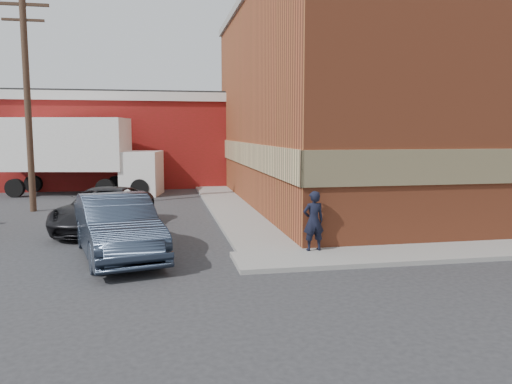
{
  "coord_description": "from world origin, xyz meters",
  "views": [
    {
      "loc": [
        -2.24,
        -12.84,
        3.29
      ],
      "look_at": [
        0.59,
        1.98,
        1.46
      ],
      "focal_mm": 35.0,
      "sensor_mm": 36.0,
      "label": 1
    }
  ],
  "objects": [
    {
      "name": "suv_a",
      "position": [
        -4.14,
        4.41,
        0.7
      ],
      "size": [
        3.4,
        5.45,
        1.41
      ],
      "primitive_type": "imported",
      "rotation": [
        0.0,
        0.0,
        -0.23
      ],
      "color": "black",
      "rests_on": "ground"
    },
    {
      "name": "box_truck",
      "position": [
        -6.3,
        14.34,
        2.3
      ],
      "size": [
        8.39,
        3.9,
        3.99
      ],
      "rotation": [
        0.0,
        0.0,
        -0.19
      ],
      "color": "white",
      "rests_on": "ground"
    },
    {
      "name": "man",
      "position": [
        1.73,
        -0.25,
        0.92
      ],
      "size": [
        0.62,
        0.43,
        1.61
      ],
      "primitive_type": "imported",
      "rotation": [
        0.0,
        0.0,
        3.22
      ],
      "color": "black",
      "rests_on": "sidewalk_south"
    },
    {
      "name": "ground",
      "position": [
        0.0,
        0.0,
        0.0
      ],
      "size": [
        90.0,
        90.0,
        0.0
      ],
      "primitive_type": "plane",
      "color": "#28282B",
      "rests_on": "ground"
    },
    {
      "name": "utility_pole",
      "position": [
        -7.5,
        9.0,
        4.75
      ],
      "size": [
        2.0,
        0.26,
        9.0
      ],
      "color": "#473223",
      "rests_on": "ground"
    },
    {
      "name": "brick_building",
      "position": [
        8.5,
        9.0,
        4.68
      ],
      "size": [
        14.25,
        18.25,
        9.36
      ],
      "color": "#9E4728",
      "rests_on": "ground"
    },
    {
      "name": "sidewalk_west",
      "position": [
        0.6,
        9.0,
        0.06
      ],
      "size": [
        1.8,
        18.0,
        0.12
      ],
      "primitive_type": "cube",
      "color": "gray",
      "rests_on": "ground"
    },
    {
      "name": "sedan",
      "position": [
        -3.41,
        0.5,
        0.82
      ],
      "size": [
        2.87,
        5.24,
        1.64
      ],
      "primitive_type": "imported",
      "rotation": [
        0.0,
        0.0,
        0.24
      ],
      "color": "#2A3446",
      "rests_on": "ground"
    },
    {
      "name": "warehouse",
      "position": [
        -6.0,
        20.0,
        2.81
      ],
      "size": [
        16.3,
        8.3,
        5.6
      ],
      "color": "maroon",
      "rests_on": "ground"
    }
  ]
}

